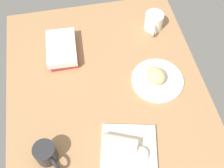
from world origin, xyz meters
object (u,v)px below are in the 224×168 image
at_px(square_plate, 129,151).
at_px(second_mug, 154,21).
at_px(scone_pastry, 156,76).
at_px(breakfast_wrap, 120,143).
at_px(book_stack, 62,49).
at_px(sauce_cup, 140,155).
at_px(coffee_mug, 46,154).
at_px(round_plate, 157,80).

bearing_deg(square_plate, second_mug, -23.69).
height_order(scone_pastry, breakfast_wrap, same).
xyz_separation_m(breakfast_wrap, book_stack, (0.53, 0.18, -0.02)).
xyz_separation_m(breakfast_wrap, second_mug, (0.61, -0.31, 0.00)).
bearing_deg(sauce_cup, breakfast_wrap, 49.46).
bearing_deg(square_plate, coffee_mug, 83.35).
bearing_deg(book_stack, coffee_mug, 168.08).
bearing_deg(book_stack, scone_pastry, -121.86).
bearing_deg(square_plate, book_stack, 20.42).
height_order(coffee_mug, second_mug, coffee_mug).
bearing_deg(round_plate, book_stack, 58.52).
distance_m(sauce_cup, coffee_mug, 0.36).
relative_size(scone_pastry, sauce_cup, 1.65).
relative_size(coffee_mug, second_mug, 0.88).
height_order(round_plate, breakfast_wrap, breakfast_wrap).
height_order(scone_pastry, coffee_mug, coffee_mug).
distance_m(round_plate, square_plate, 0.37).
distance_m(scone_pastry, coffee_mug, 0.58).
height_order(breakfast_wrap, book_stack, breakfast_wrap).
distance_m(round_plate, sauce_cup, 0.38).
bearing_deg(square_plate, scone_pastry, -32.72).
bearing_deg(coffee_mug, sauce_cup, -101.05).
height_order(sauce_cup, second_mug, second_mug).
xyz_separation_m(book_stack, coffee_mug, (-0.52, 0.11, 0.02)).
distance_m(breakfast_wrap, second_mug, 0.68).
relative_size(scone_pastry, book_stack, 0.42).
bearing_deg(breakfast_wrap, square_plate, -107.94).
bearing_deg(scone_pastry, square_plate, 147.28).
relative_size(square_plate, coffee_mug, 1.80).
bearing_deg(scone_pastry, second_mug, -14.04).
bearing_deg(breakfast_wrap, round_plate, -17.92).
xyz_separation_m(round_plate, sauce_cup, (-0.33, 0.17, 0.02)).
distance_m(scone_pastry, square_plate, 0.36).
bearing_deg(breakfast_wrap, coffee_mug, 110.39).
xyz_separation_m(sauce_cup, book_stack, (0.59, 0.24, -0.00)).
relative_size(book_stack, second_mug, 1.63).
xyz_separation_m(scone_pastry, coffee_mug, (-0.27, 0.51, 0.00)).
xyz_separation_m(sauce_cup, coffee_mug, (0.07, 0.35, 0.02)).
relative_size(square_plate, second_mug, 1.59).
height_order(scone_pastry, square_plate, scone_pastry).
distance_m(scone_pastry, book_stack, 0.47).
height_order(square_plate, coffee_mug, coffee_mug).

